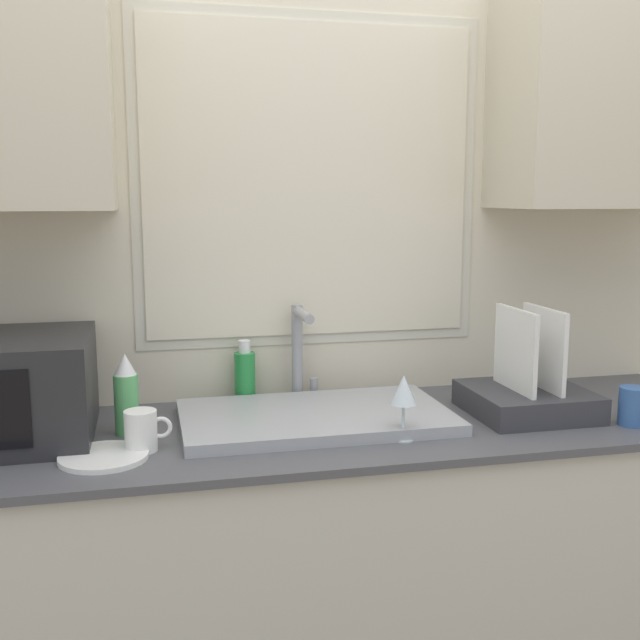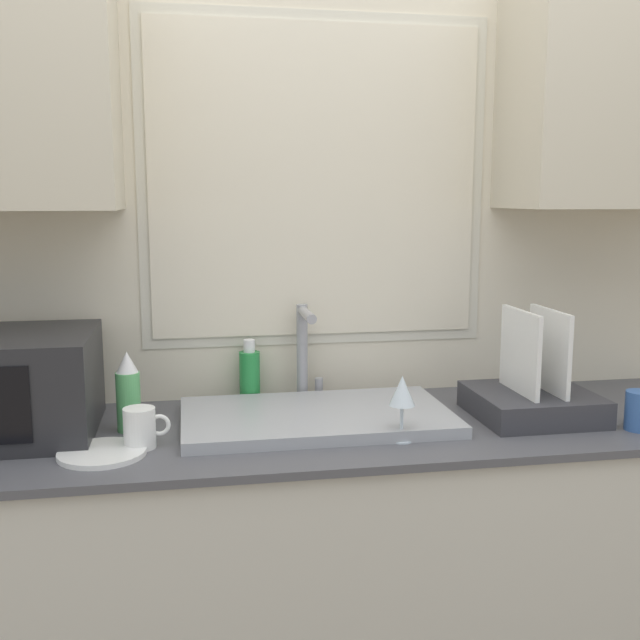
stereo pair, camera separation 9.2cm
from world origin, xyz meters
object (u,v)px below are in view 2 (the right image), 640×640
soap_bottle (250,374)px  faucet (305,345)px  spray_bottle (128,393)px  wine_glass (402,393)px  dish_rack (533,396)px  mug_near_sink (141,428)px

soap_bottle → faucet: bearing=-10.1°
faucet → spray_bottle: 0.52m
faucet → soap_bottle: faucet is taller
soap_bottle → wine_glass: 0.54m
dish_rack → soap_bottle: size_ratio=1.72×
mug_near_sink → soap_bottle: bearing=51.6°
faucet → wine_glass: bearing=-66.5°
spray_bottle → mug_near_sink: spray_bottle is taller
soap_bottle → wine_glass: size_ratio=1.12×
mug_near_sink → wine_glass: (0.62, -0.06, 0.07)m
dish_rack → mug_near_sink: size_ratio=2.84×
faucet → spray_bottle: size_ratio=1.37×
spray_bottle → mug_near_sink: size_ratio=1.87×
faucet → soap_bottle: 0.18m
spray_bottle → mug_near_sink: bearing=-75.6°
spray_bottle → soap_bottle: bearing=34.7°
mug_near_sink → wine_glass: bearing=-5.7°
faucet → dish_rack: bearing=-24.8°
mug_near_sink → wine_glass: 0.62m
dish_rack → wine_glass: size_ratio=1.92×
mug_near_sink → faucet: bearing=37.0°
spray_bottle → mug_near_sink: (0.04, -0.14, -0.05)m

